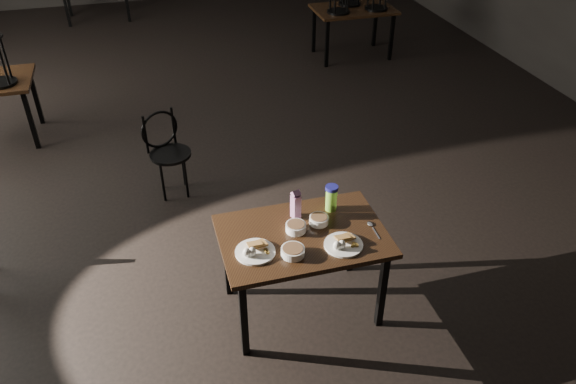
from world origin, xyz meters
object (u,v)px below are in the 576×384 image
object	(u,v)px
main_table	(303,242)
water_bottle	(331,198)
juice_carton	(296,205)
bentwood_chair	(166,147)

from	to	relation	value
main_table	water_bottle	world-z (taller)	water_bottle
main_table	juice_carton	bearing A→B (deg)	88.36
water_bottle	bentwood_chair	distance (m)	2.07
main_table	water_bottle	distance (m)	0.41
main_table	bentwood_chair	xyz separation A→B (m)	(-0.82, 1.95, -0.16)
main_table	water_bottle	size ratio (longest dim) A/B	5.67
water_bottle	bentwood_chair	world-z (taller)	water_bottle
bentwood_chair	juice_carton	bearing A→B (deg)	-87.32
main_table	water_bottle	xyz separation A→B (m)	(0.29, 0.23, 0.19)
juice_carton	bentwood_chair	size ratio (longest dim) A/B	0.28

